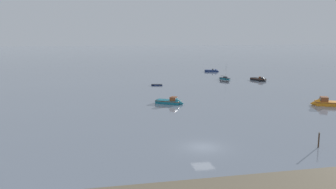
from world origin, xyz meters
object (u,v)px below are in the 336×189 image
object	(u,v)px
rowboat_moored_0	(224,82)
motorboat_moored_0	(213,71)
rowboat_moored_1	(157,85)
mooring_post_near	(319,140)
motorboat_moored_2	(325,103)
sailboat_moored_0	(225,79)
motorboat_moored_5	(172,102)
motorboat_moored_4	(260,80)

from	to	relation	value
rowboat_moored_0	motorboat_moored_0	bearing A→B (deg)	-44.70
rowboat_moored_1	mooring_post_near	distance (m)	56.99
motorboat_moored_2	mooring_post_near	world-z (taller)	mooring_post_near
sailboat_moored_0	mooring_post_near	bearing A→B (deg)	-33.65
sailboat_moored_0	motorboat_moored_0	xyz separation A→B (m)	(3.81, 21.72, 0.03)
motorboat_moored_0	motorboat_moored_5	distance (m)	62.96
motorboat_moored_0	mooring_post_near	xyz separation A→B (m)	(-16.57, -86.47, 0.66)
motorboat_moored_4	mooring_post_near	bearing A→B (deg)	-39.19
rowboat_moored_0	mooring_post_near	bearing A→B (deg)	137.93
motorboat_moored_2	rowboat_moored_1	bearing A→B (deg)	-23.70
sailboat_moored_0	motorboat_moored_2	bearing A→B (deg)	-16.15
motorboat_moored_2	mooring_post_near	bearing A→B (deg)	78.88
rowboat_moored_0	mooring_post_near	distance (m)	59.64
motorboat_moored_0	rowboat_moored_0	world-z (taller)	motorboat_moored_0
motorboat_moored_2	rowboat_moored_0	xyz separation A→B (m)	(-7.10, 36.17, -0.24)
sailboat_moored_0	motorboat_moored_2	size ratio (longest dim) A/B	0.74
motorboat_moored_0	motorboat_moored_5	size ratio (longest dim) A/B	0.93
motorboat_moored_2	motorboat_moored_4	bearing A→B (deg)	-70.38
motorboat_moored_5	motorboat_moored_2	bearing A→B (deg)	19.19
sailboat_moored_0	rowboat_moored_0	size ratio (longest dim) A/B	1.52
rowboat_moored_0	rowboat_moored_1	size ratio (longest dim) A/B	1.00
rowboat_moored_0	motorboat_moored_5	world-z (taller)	motorboat_moored_5
motorboat_moored_2	sailboat_moored_0	bearing A→B (deg)	-57.04
motorboat_moored_0	mooring_post_near	world-z (taller)	mooring_post_near
mooring_post_near	rowboat_moored_0	bearing A→B (deg)	80.00
sailboat_moored_0	motorboat_moored_4	world-z (taller)	sailboat_moored_0
motorboat_moored_2	rowboat_moored_1	xyz separation A→B (m)	(-27.79, 33.49, -0.25)
motorboat_moored_0	rowboat_moored_1	xyz separation A→B (m)	(-26.90, -30.43, -0.11)
motorboat_moored_0	motorboat_moored_4	size ratio (longest dim) A/B	0.92
motorboat_moored_5	sailboat_moored_0	bearing A→B (deg)	88.52
rowboat_moored_1	motorboat_moored_0	bearing A→B (deg)	64.29
motorboat_moored_2	rowboat_moored_1	size ratio (longest dim) A/B	2.07
rowboat_moored_0	mooring_post_near	xyz separation A→B (m)	(-10.36, -58.73, 0.77)
motorboat_moored_2	motorboat_moored_4	world-z (taller)	motorboat_moored_2
sailboat_moored_0	rowboat_moored_1	world-z (taller)	sailboat_moored_0
mooring_post_near	motorboat_moored_5	bearing A→B (deg)	111.26
sailboat_moored_0	motorboat_moored_5	world-z (taller)	sailboat_moored_0
motorboat_moored_4	motorboat_moored_0	bearing A→B (deg)	172.36
motorboat_moored_2	motorboat_moored_0	bearing A→B (deg)	-62.59
sailboat_moored_0	motorboat_moored_0	distance (m)	22.05
rowboat_moored_0	motorboat_moored_5	distance (m)	36.07
motorboat_moored_2	rowboat_moored_0	size ratio (longest dim) A/B	2.07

